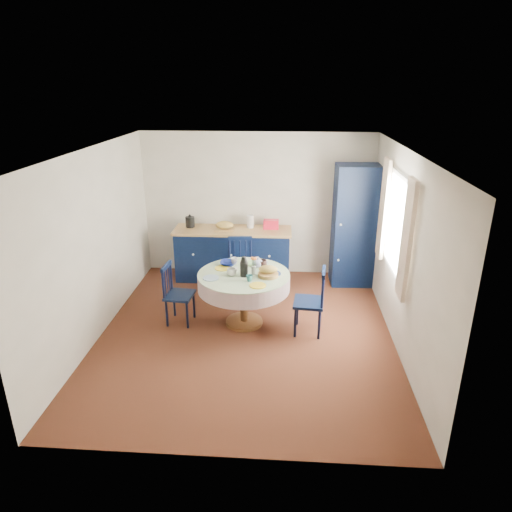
{
  "coord_description": "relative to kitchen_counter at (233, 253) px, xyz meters",
  "views": [
    {
      "loc": [
        0.52,
        -5.52,
        3.28
      ],
      "look_at": [
        0.12,
        0.2,
        1.08
      ],
      "focal_mm": 32.0,
      "sensor_mm": 36.0,
      "label": 1
    }
  ],
  "objects": [
    {
      "name": "floor",
      "position": [
        0.4,
        -1.9,
        -0.46
      ],
      "size": [
        4.5,
        4.5,
        0.0
      ],
      "primitive_type": "plane",
      "color": "black",
      "rests_on": "ground"
    },
    {
      "name": "ceiling",
      "position": [
        0.4,
        -1.9,
        2.04
      ],
      "size": [
        4.5,
        4.5,
        0.0
      ],
      "primitive_type": "plane",
      "rotation": [
        3.14,
        0.0,
        0.0
      ],
      "color": "white",
      "rests_on": "wall_back"
    },
    {
      "name": "wall_back",
      "position": [
        0.4,
        0.35,
        0.79
      ],
      "size": [
        4.0,
        0.02,
        2.5
      ],
      "primitive_type": "cube",
      "color": "silver",
      "rests_on": "floor"
    },
    {
      "name": "wall_left",
      "position": [
        -1.6,
        -1.9,
        0.79
      ],
      "size": [
        0.02,
        4.5,
        2.5
      ],
      "primitive_type": "cube",
      "color": "silver",
      "rests_on": "floor"
    },
    {
      "name": "wall_right",
      "position": [
        2.4,
        -1.9,
        0.79
      ],
      "size": [
        0.02,
        4.5,
        2.5
      ],
      "primitive_type": "cube",
      "color": "silver",
      "rests_on": "floor"
    },
    {
      "name": "window",
      "position": [
        2.35,
        -1.6,
        1.06
      ],
      "size": [
        0.1,
        1.74,
        1.45
      ],
      "color": "white",
      "rests_on": "wall_right"
    },
    {
      "name": "kitchen_counter",
      "position": [
        0.0,
        0.0,
        0.0
      ],
      "size": [
        2.02,
        0.64,
        1.14
      ],
      "rotation": [
        0.0,
        0.0,
        0.01
      ],
      "color": "black",
      "rests_on": "floor"
    },
    {
      "name": "pantry_cabinet",
      "position": [
        2.06,
        -0.05,
        0.55
      ],
      "size": [
        0.74,
        0.54,
        2.04
      ],
      "rotation": [
        0.0,
        0.0,
        0.05
      ],
      "color": "black",
      "rests_on": "floor"
    },
    {
      "name": "dining_table",
      "position": [
        0.36,
        -1.63,
        0.19
      ],
      "size": [
        1.29,
        1.29,
        1.06
      ],
      "color": "#583619",
      "rests_on": "floor"
    },
    {
      "name": "chair_left",
      "position": [
        -0.61,
        -1.64,
        -0.02
      ],
      "size": [
        0.41,
        0.43,
        0.89
      ],
      "rotation": [
        0.0,
        0.0,
        1.47
      ],
      "color": "black",
      "rests_on": "floor"
    },
    {
      "name": "chair_far",
      "position": [
        0.2,
        -0.68,
        0.02
      ],
      "size": [
        0.47,
        0.45,
        0.96
      ],
      "rotation": [
        0.0,
        0.0,
        0.11
      ],
      "color": "black",
      "rests_on": "floor"
    },
    {
      "name": "chair_right",
      "position": [
        1.29,
        -1.8,
        0.01
      ],
      "size": [
        0.44,
        0.46,
        0.95
      ],
      "rotation": [
        0.0,
        0.0,
        -1.67
      ],
      "color": "black",
      "rests_on": "floor"
    },
    {
      "name": "mug_a",
      "position": [
        0.19,
        -1.69,
        0.36
      ],
      "size": [
        0.13,
        0.13,
        0.1
      ],
      "primitive_type": "imported",
      "color": "silver",
      "rests_on": "dining_table"
    },
    {
      "name": "mug_b",
      "position": [
        0.45,
        -1.87,
        0.36
      ],
      "size": [
        0.09,
        0.09,
        0.08
      ],
      "primitive_type": "imported",
      "color": "#30737A",
      "rests_on": "dining_table"
    },
    {
      "name": "mug_c",
      "position": [
        0.59,
        -1.37,
        0.37
      ],
      "size": [
        0.14,
        0.14,
        0.11
      ],
      "primitive_type": "imported",
      "color": "black",
      "rests_on": "dining_table"
    },
    {
      "name": "mug_d",
      "position": [
        0.18,
        -1.28,
        0.36
      ],
      "size": [
        0.1,
        0.1,
        0.1
      ],
      "primitive_type": "imported",
      "color": "silver",
      "rests_on": "dining_table"
    },
    {
      "name": "cobalt_bowl",
      "position": [
        0.1,
        -1.33,
        0.34
      ],
      "size": [
        0.24,
        0.24,
        0.06
      ],
      "primitive_type": "imported",
      "color": "navy",
      "rests_on": "dining_table"
    }
  ]
}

